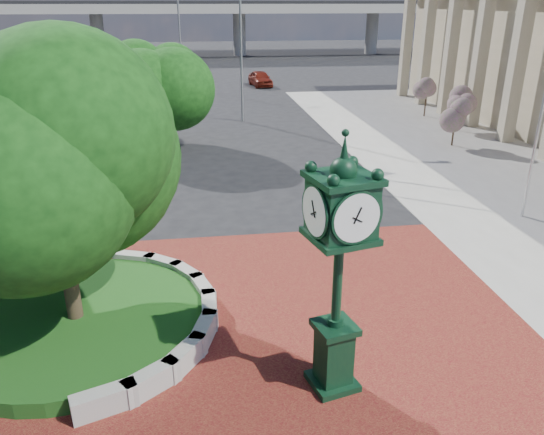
{
  "coord_description": "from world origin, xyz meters",
  "views": [
    {
      "loc": [
        -1.85,
        -11.5,
        7.44
      ],
      "look_at": [
        0.01,
        1.5,
        2.07
      ],
      "focal_mm": 35.0,
      "sensor_mm": 36.0,
      "label": 1
    }
  ],
  "objects_px": {
    "parked_car": "(260,78)",
    "street_lamp_near": "(244,43)",
    "street_lamp_far": "(182,24)",
    "post_clock": "(339,260)"
  },
  "relations": [
    {
      "from": "street_lamp_far",
      "to": "parked_car",
      "type": "bearing_deg",
      "value": -5.16
    },
    {
      "from": "post_clock",
      "to": "street_lamp_far",
      "type": "xyz_separation_m",
      "value": [
        -3.38,
        42.67,
        2.65
      ]
    },
    {
      "from": "post_clock",
      "to": "street_lamp_near",
      "type": "height_order",
      "value": "street_lamp_near"
    },
    {
      "from": "post_clock",
      "to": "street_lamp_near",
      "type": "bearing_deg",
      "value": 88.41
    },
    {
      "from": "post_clock",
      "to": "street_lamp_near",
      "type": "relative_size",
      "value": 0.63
    },
    {
      "from": "parked_car",
      "to": "street_lamp_near",
      "type": "bearing_deg",
      "value": -108.11
    },
    {
      "from": "street_lamp_near",
      "to": "street_lamp_far",
      "type": "height_order",
      "value": "street_lamp_far"
    },
    {
      "from": "street_lamp_far",
      "to": "street_lamp_near",
      "type": "bearing_deg",
      "value": -75.75
    },
    {
      "from": "parked_car",
      "to": "street_lamp_far",
      "type": "distance_m",
      "value": 8.57
    },
    {
      "from": "parked_car",
      "to": "street_lamp_near",
      "type": "relative_size",
      "value": 0.48
    }
  ]
}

